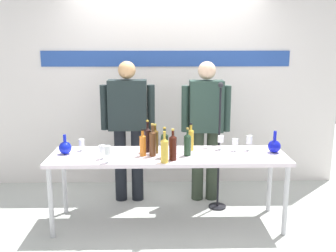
{
  "coord_description": "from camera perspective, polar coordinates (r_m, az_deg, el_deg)",
  "views": [
    {
      "loc": [
        -0.1,
        -3.82,
        1.89
      ],
      "look_at": [
        0.0,
        0.15,
        1.03
      ],
      "focal_mm": 41.43,
      "sensor_mm": 36.0,
      "label": 1
    }
  ],
  "objects": [
    {
      "name": "ground_plane",
      "position": [
        4.26,
        0.05,
        -14.04
      ],
      "size": [
        10.0,
        10.0,
        0.0
      ],
      "primitive_type": "plane",
      "color": "#B8BCB5"
    },
    {
      "name": "back_wall",
      "position": [
        5.13,
        -0.31,
        7.92
      ],
      "size": [
        4.58,
        0.11,
        3.0
      ],
      "color": "white",
      "rests_on": "ground"
    },
    {
      "name": "display_table",
      "position": [
        4.0,
        0.05,
        -4.99
      ],
      "size": [
        2.42,
        0.66,
        0.76
      ],
      "color": "white",
      "rests_on": "ground"
    },
    {
      "name": "decanter_blue_left",
      "position": [
        4.12,
        -14.89,
        -3.08
      ],
      "size": [
        0.13,
        0.13,
        0.2
      ],
      "color": "#0F1DC0",
      "rests_on": "display_table"
    },
    {
      "name": "decanter_blue_right",
      "position": [
        4.18,
        15.37,
        -2.85
      ],
      "size": [
        0.13,
        0.13,
        0.23
      ],
      "color": "#1017BC",
      "rests_on": "display_table"
    },
    {
      "name": "presenter_left",
      "position": [
        4.57,
        -5.91,
        0.58
      ],
      "size": [
        0.63,
        0.22,
        1.68
      ],
      "color": "black",
      "rests_on": "ground"
    },
    {
      "name": "presenter_right",
      "position": [
        4.6,
        5.58,
        0.43
      ],
      "size": [
        0.58,
        0.22,
        1.67
      ],
      "color": "#2E3A2A",
      "rests_on": "ground"
    },
    {
      "name": "wine_bottle_0",
      "position": [
        3.91,
        -3.74,
        -2.66
      ],
      "size": [
        0.07,
        0.07,
        0.28
      ],
      "color": "orange",
      "rests_on": "display_table"
    },
    {
      "name": "wine_bottle_1",
      "position": [
        3.85,
        -0.51,
        -2.72
      ],
      "size": [
        0.07,
        0.07,
        0.31
      ],
      "color": "#1C311E",
      "rests_on": "display_table"
    },
    {
      "name": "wine_bottle_2",
      "position": [
        3.76,
        0.72,
        -3.07
      ],
      "size": [
        0.07,
        0.07,
        0.31
      ],
      "color": "#370F08",
      "rests_on": "display_table"
    },
    {
      "name": "wine_bottle_3",
      "position": [
        3.68,
        -0.52,
        -3.51
      ],
      "size": [
        0.07,
        0.07,
        0.31
      ],
      "color": "gold",
      "rests_on": "display_table"
    },
    {
      "name": "wine_bottle_4",
      "position": [
        4.05,
        -3.02,
        -1.89
      ],
      "size": [
        0.07,
        0.07,
        0.34
      ],
      "color": "black",
      "rests_on": "display_table"
    },
    {
      "name": "wine_bottle_5",
      "position": [
        4.0,
        -1.91,
        -2.12
      ],
      "size": [
        0.07,
        0.07,
        0.31
      ],
      "color": "#50370F",
      "rests_on": "display_table"
    },
    {
      "name": "wine_bottle_6",
      "position": [
        3.89,
        -2.28,
        -2.41
      ],
      "size": [
        0.07,
        0.07,
        0.34
      ],
      "color": "#563019",
      "rests_on": "display_table"
    },
    {
      "name": "wine_bottle_7",
      "position": [
        4.11,
        3.37,
        -1.84
      ],
      "size": [
        0.06,
        0.06,
        0.29
      ],
      "color": "gold",
      "rests_on": "display_table"
    },
    {
      "name": "wine_bottle_8",
      "position": [
        3.92,
        2.88,
        -2.64
      ],
      "size": [
        0.07,
        0.07,
        0.29
      ],
      "color": "#1D3823",
      "rests_on": "display_table"
    },
    {
      "name": "wine_glass_left_0",
      "position": [
        3.86,
        -9.66,
        -3.37
      ],
      "size": [
        0.07,
        0.07,
        0.14
      ],
      "color": "white",
      "rests_on": "display_table"
    },
    {
      "name": "wine_glass_left_1",
      "position": [
        4.19,
        -12.59,
        -2.41
      ],
      "size": [
        0.06,
        0.06,
        0.13
      ],
      "color": "white",
      "rests_on": "display_table"
    },
    {
      "name": "wine_glass_left_2",
      "position": [
        3.73,
        -8.92,
        -3.58
      ],
      "size": [
        0.06,
        0.06,
        0.17
      ],
      "color": "white",
      "rests_on": "display_table"
    },
    {
      "name": "wine_glass_right_0",
      "position": [
        4.2,
        11.86,
        -2.02
      ],
      "size": [
        0.06,
        0.06,
        0.16
      ],
      "color": "white",
      "rests_on": "display_table"
    },
    {
      "name": "wine_glass_right_1",
      "position": [
        4.15,
        9.86,
        -2.38
      ],
      "size": [
        0.06,
        0.06,
        0.13
      ],
      "color": "white",
      "rests_on": "display_table"
    },
    {
      "name": "wine_glass_right_2",
      "position": [
        4.17,
        7.76,
        -1.97
      ],
      "size": [
        0.06,
        0.06,
        0.15
      ],
      "color": "white",
      "rests_on": "display_table"
    },
    {
      "name": "microphone_stand",
      "position": [
        4.48,
        7.42,
        -6.12
      ],
      "size": [
        0.2,
        0.2,
        1.46
      ],
      "color": "black",
      "rests_on": "ground"
    }
  ]
}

